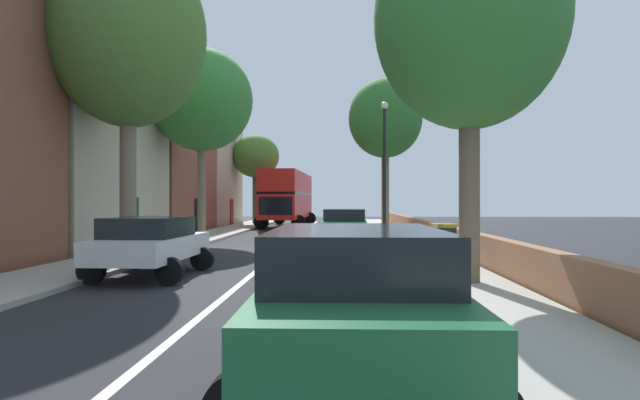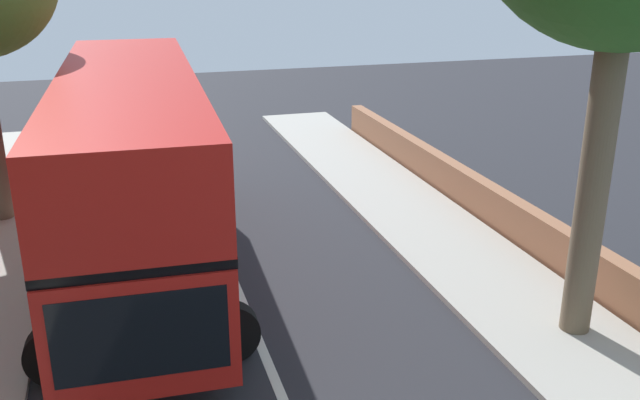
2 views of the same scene
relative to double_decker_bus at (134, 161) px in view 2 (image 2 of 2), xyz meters
name	(u,v)px [view 2 (image 2 of 2)]	position (x,y,z in m)	size (l,w,h in m)	color
double_decker_bus	(134,161)	(0.00, 0.00, 0.00)	(3.86, 11.30, 4.06)	red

